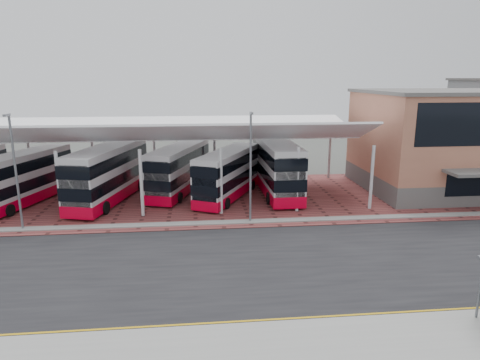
# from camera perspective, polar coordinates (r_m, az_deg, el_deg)

# --- Properties ---
(ground) EXTENTS (140.00, 140.00, 0.00)m
(ground) POSITION_cam_1_polar(r_m,az_deg,el_deg) (25.57, -1.35, -10.43)
(ground) COLOR #444641
(road) EXTENTS (120.00, 14.00, 0.02)m
(road) POSITION_cam_1_polar(r_m,az_deg,el_deg) (24.66, -1.16, -11.35)
(road) COLOR black
(road) RESTS_ON ground
(forecourt) EXTENTS (72.00, 16.00, 0.06)m
(forecourt) POSITION_cam_1_polar(r_m,az_deg,el_deg) (37.93, 0.10, -2.29)
(forecourt) COLOR brown
(forecourt) RESTS_ON ground
(sidewalk) EXTENTS (120.00, 4.00, 0.14)m
(sidewalk) POSITION_cam_1_polar(r_m,az_deg,el_deg) (17.73, 1.14, -22.09)
(sidewalk) COLOR gray
(sidewalk) RESTS_ON ground
(north_kerb) EXTENTS (120.00, 0.80, 0.14)m
(north_kerb) POSITION_cam_1_polar(r_m,az_deg,el_deg) (31.30, -2.26, -5.71)
(north_kerb) COLOR gray
(north_kerb) RESTS_ON ground
(yellow_line_near) EXTENTS (120.00, 0.12, 0.01)m
(yellow_line_near) POSITION_cam_1_polar(r_m,az_deg,el_deg) (19.40, 0.38, -18.77)
(yellow_line_near) COLOR #C59512
(yellow_line_near) RESTS_ON road
(yellow_line_far) EXTENTS (120.00, 0.12, 0.01)m
(yellow_line_far) POSITION_cam_1_polar(r_m,az_deg,el_deg) (19.65, 0.28, -18.31)
(yellow_line_far) COLOR #C59512
(yellow_line_far) RESTS_ON road
(canopy) EXTENTS (37.00, 11.63, 7.07)m
(canopy) POSITION_cam_1_polar(r_m,az_deg,el_deg) (37.74, -12.29, 6.26)
(canopy) COLOR silver
(canopy) RESTS_ON ground
(terminal) EXTENTS (18.40, 14.40, 9.25)m
(terminal) POSITION_cam_1_polar(r_m,az_deg,el_deg) (45.08, 27.67, 4.72)
(terminal) COLOR #5A5755
(terminal) RESTS_ON ground
(lamp_west) EXTENTS (0.16, 0.90, 8.07)m
(lamp_west) POSITION_cam_1_polar(r_m,az_deg,el_deg) (32.55, -27.77, 1.30)
(lamp_west) COLOR slate
(lamp_west) RESTS_ON ground
(lamp_east) EXTENTS (0.16, 0.90, 8.07)m
(lamp_east) POSITION_cam_1_polar(r_m,az_deg,el_deg) (30.41, 1.42, 2.11)
(lamp_east) COLOR slate
(lamp_east) RESTS_ON ground
(bus_1) EXTENTS (5.41, 10.62, 4.28)m
(bus_1) POSITION_cam_1_polar(r_m,az_deg,el_deg) (39.77, -26.94, 0.16)
(bus_1) COLOR #BDBDC0
(bus_1) RESTS_ON forecourt
(bus_2) EXTENTS (5.32, 11.67, 4.69)m
(bus_2) POSITION_cam_1_polar(r_m,az_deg,el_deg) (37.87, -17.12, 0.75)
(bus_2) COLOR #BDBDC0
(bus_2) RESTS_ON forecourt
(bus_3) EXTENTS (5.61, 10.64, 4.30)m
(bus_3) POSITION_cam_1_polar(r_m,az_deg,el_deg) (39.30, -8.06, 1.39)
(bus_3) COLOR #BDBDC0
(bus_3) RESTS_ON forecourt
(bus_4) EXTENTS (6.52, 10.09, 4.16)m
(bus_4) POSITION_cam_1_polar(r_m,az_deg,el_deg) (37.25, -1.58, 0.74)
(bus_4) COLOR #BDBDC0
(bus_4) RESTS_ON forecourt
(bus_5) EXTENTS (3.02, 11.60, 4.77)m
(bus_5) POSITION_cam_1_polar(r_m,az_deg,el_deg) (38.90, 4.85, 1.70)
(bus_5) COLOR #BDBDC0
(bus_5) RESTS_ON forecourt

